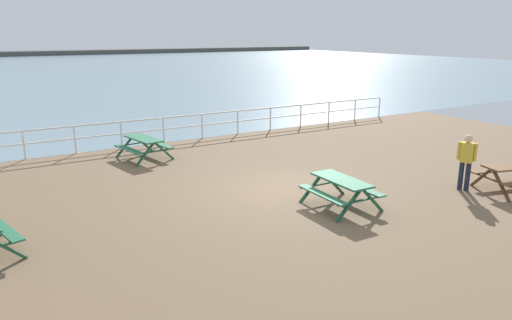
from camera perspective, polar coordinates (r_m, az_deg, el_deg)
name	(u,v)px	position (r m, az deg, el deg)	size (l,w,h in m)	color
ground_plane	(285,193)	(14.12, 3.53, -3.95)	(30.00, 24.00, 0.20)	brown
sea_band	(40,71)	(64.35, -24.42, 9.73)	(142.00, 90.00, 0.01)	gray
distant_shoreline	(10,56)	(107.10, -27.35, 11.01)	(142.00, 6.00, 1.80)	#4C4C47
seaward_railing	(183,123)	(20.56, -8.73, 4.37)	(23.07, 0.07, 1.08)	white
picnic_table_near_left	(144,143)	(17.85, -13.28, 2.00)	(1.81, 2.03, 0.80)	#286B47
picnic_table_near_right	(341,186)	(12.73, 10.16, -3.06)	(1.58, 1.83, 0.80)	#286B47
visitor	(466,159)	(15.05, 23.87, 0.12)	(0.36, 0.47, 1.66)	#1E2338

